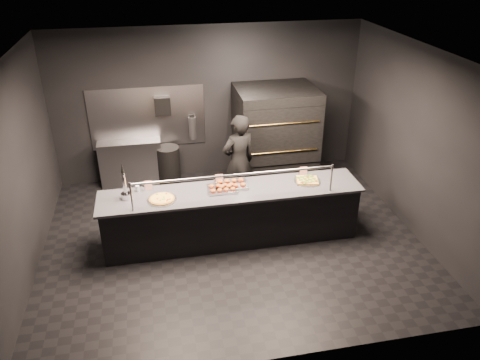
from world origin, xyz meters
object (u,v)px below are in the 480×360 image
(pizza_oven, at_px, (275,136))
(towel_dispenser, at_px, (162,106))
(fire_extinguisher, at_px, (192,128))
(trash_bin, at_px, (169,165))
(round_pizza, at_px, (162,199))
(worker, at_px, (239,162))
(prep_shelf, at_px, (131,162))
(slider_tray_b, at_px, (231,184))
(square_pizza, at_px, (307,180))
(service_counter, at_px, (232,215))
(slider_tray_a, at_px, (222,188))
(beer_tap, at_px, (125,189))

(pizza_oven, height_order, towel_dispenser, pizza_oven)
(fire_extinguisher, height_order, trash_bin, fire_extinguisher)
(pizza_oven, relative_size, round_pizza, 4.31)
(round_pizza, bearing_deg, worker, 39.98)
(prep_shelf, relative_size, slider_tray_b, 2.20)
(pizza_oven, relative_size, prep_shelf, 1.59)
(square_pizza, height_order, trash_bin, square_pizza)
(towel_dispenser, bearing_deg, trash_bin, -81.09)
(pizza_oven, distance_m, trash_bin, 2.18)
(service_counter, xyz_separation_m, trash_bin, (-0.87, 2.22, -0.09))
(service_counter, xyz_separation_m, worker, (0.32, 1.09, 0.41))
(slider_tray_a, xyz_separation_m, slider_tray_b, (0.16, 0.11, 0.00))
(towel_dispenser, relative_size, square_pizza, 0.81)
(square_pizza, bearing_deg, slider_tray_b, 175.75)
(slider_tray_a, bearing_deg, worker, 66.21)
(trash_bin, bearing_deg, worker, -43.51)
(service_counter, relative_size, fire_extinguisher, 8.12)
(beer_tap, distance_m, slider_tray_b, 1.63)
(slider_tray_b, distance_m, trash_bin, 2.33)
(square_pizza, xyz_separation_m, worker, (-0.92, 1.03, -0.07))
(towel_dispenser, bearing_deg, pizza_oven, -13.14)
(service_counter, distance_m, worker, 1.20)
(service_counter, bearing_deg, towel_dispenser, 110.63)
(square_pizza, bearing_deg, worker, 131.87)
(service_counter, distance_m, trash_bin, 2.39)
(prep_shelf, relative_size, round_pizza, 2.71)
(worker, bearing_deg, beer_tap, 10.13)
(fire_extinguisher, height_order, beer_tap, beer_tap)
(round_pizza, relative_size, trash_bin, 0.59)
(beer_tap, xyz_separation_m, trash_bin, (0.73, 2.16, -0.71))
(pizza_oven, relative_size, beer_tap, 3.27)
(towel_dispenser, bearing_deg, prep_shelf, -174.29)
(round_pizza, xyz_separation_m, slider_tray_b, (1.10, 0.23, 0.02))
(service_counter, height_order, prep_shelf, service_counter)
(towel_dispenser, distance_m, worker, 1.91)
(slider_tray_a, bearing_deg, pizza_oven, 54.26)
(slider_tray_a, height_order, trash_bin, slider_tray_a)
(fire_extinguisher, xyz_separation_m, beer_tap, (-1.25, -2.34, 0.03))
(square_pizza, bearing_deg, fire_extinguisher, 124.23)
(slider_tray_a, bearing_deg, slider_tray_b, 33.06)
(service_counter, height_order, slider_tray_a, service_counter)
(fire_extinguisher, bearing_deg, prep_shelf, -176.34)
(worker, bearing_deg, round_pizza, 22.10)
(round_pizza, bearing_deg, square_pizza, 3.50)
(trash_bin, bearing_deg, round_pizza, -95.02)
(pizza_oven, bearing_deg, square_pizza, -88.57)
(slider_tray_a, bearing_deg, round_pizza, -172.27)
(trash_bin, bearing_deg, pizza_oven, -8.78)
(slider_tray_b, xyz_separation_m, trash_bin, (-0.90, 2.07, -0.57))
(prep_shelf, height_order, slider_tray_b, slider_tray_b)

